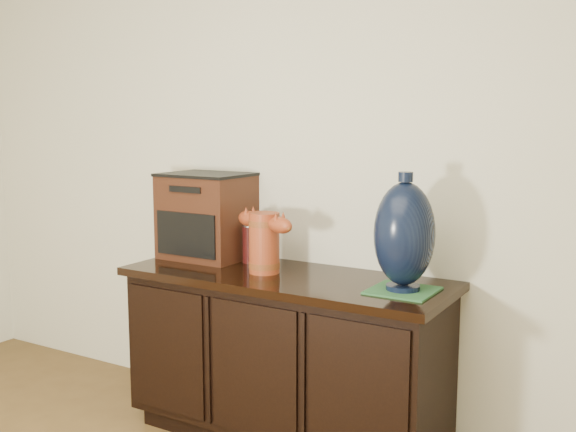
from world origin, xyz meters
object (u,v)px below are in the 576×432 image
Objects in this scene: sideboard at (285,356)px; spray_can at (250,242)px; terracotta_vessel at (264,239)px; tv_radio at (207,216)px; lamp_base at (404,234)px.

spray_can reaches higher than sideboard.
sideboard is 7.30× the size of spray_can.
tv_radio is (-0.42, 0.14, 0.06)m from terracotta_vessel.
lamp_base reaches higher than terracotta_vessel.
spray_can is at bearing 170.44° from lamp_base.
terracotta_vessel is 0.90× the size of tv_radio.
spray_can is (-0.27, 0.12, 0.47)m from sideboard.
terracotta_vessel is 0.44m from tv_radio.
lamp_base is 2.31× the size of spray_can.
tv_radio is 0.27m from spray_can.
lamp_base reaches higher than tv_radio.
sideboard is at bearing -24.71° from spray_can.
lamp_base is (1.06, -0.13, 0.02)m from tv_radio.
tv_radio reaches higher than spray_can.
sideboard is 0.78m from tv_radio.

